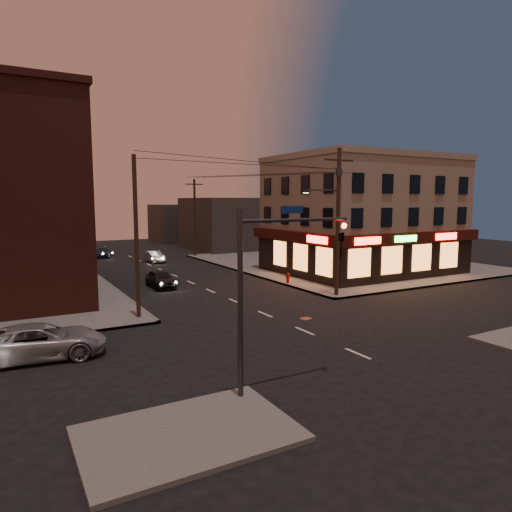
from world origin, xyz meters
TOP-DOWN VIEW (x-y plane):
  - ground at (0.00, 0.00)m, footprint 120.00×120.00m
  - sidewalk_ne at (18.00, 19.00)m, footprint 24.00×28.00m
  - pizza_building at (15.93, 13.43)m, footprint 15.85×12.85m
  - bg_building_ne_a at (14.00, 38.00)m, footprint 10.00×12.00m
  - bg_building_nw at (-13.00, 42.00)m, footprint 9.00×10.00m
  - bg_building_ne_b at (12.00, 52.00)m, footprint 8.00×8.00m
  - utility_pole_main at (6.68, 5.80)m, footprint 4.20×0.44m
  - utility_pole_far at (6.80, 32.00)m, footprint 0.26×0.26m
  - utility_pole_west at (-6.80, 6.50)m, footprint 0.24×0.24m
  - traffic_signal at (-5.57, -5.60)m, footprint 4.49×0.32m
  - suv_cross at (-12.15, 2.15)m, footprint 5.60×3.06m
  - sedan_near at (-2.81, 15.17)m, footprint 1.66×4.01m
  - sedan_mid at (1.01, 29.46)m, footprint 1.65×3.82m
  - sedan_far at (-3.02, 36.96)m, footprint 2.19×4.27m
  - fire_hydrant at (6.40, 11.32)m, footprint 0.35×0.35m

SIDE VIEW (x-z plane):
  - ground at x=0.00m, z-range 0.00..0.00m
  - sidewalk_ne at x=18.00m, z-range 0.00..0.15m
  - fire_hydrant at x=6.40m, z-range 0.19..0.99m
  - sedan_far at x=-3.02m, z-range 0.00..1.19m
  - sedan_mid at x=1.01m, z-range 0.00..1.22m
  - sedan_near at x=-2.81m, z-range 0.00..1.36m
  - suv_cross at x=-12.15m, z-range 0.00..1.49m
  - bg_building_ne_b at x=12.00m, z-range 0.00..6.00m
  - bg_building_ne_a at x=14.00m, z-range 0.00..7.00m
  - bg_building_nw at x=-13.00m, z-range 0.00..8.00m
  - traffic_signal at x=-5.57m, z-range 0.92..7.39m
  - utility_pole_far at x=6.80m, z-range 0.15..9.15m
  - utility_pole_west at x=-6.80m, z-range 0.15..9.15m
  - pizza_building at x=15.93m, z-range 0.10..10.60m
  - utility_pole_main at x=6.68m, z-range 0.76..10.76m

